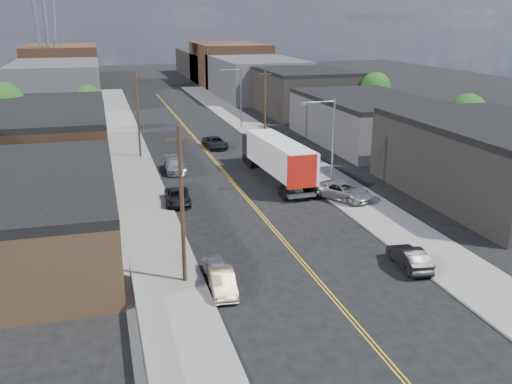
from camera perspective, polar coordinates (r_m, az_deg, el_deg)
ground at (r=85.24m, az=-6.74°, el=6.07°), size 260.00×260.00×0.00m
centerline at (r=70.76m, az=-4.82°, el=3.88°), size 0.32×120.00×0.01m
sidewalk_left at (r=69.68m, az=-12.53°, el=3.39°), size 5.00×140.00×0.15m
sidewalk_right at (r=73.04m, az=2.53°, el=4.40°), size 5.00×140.00×0.15m
warehouse_tan at (r=43.18m, az=-21.86°, el=-2.05°), size 12.00×22.00×5.60m
warehouse_brown at (r=68.17m, az=-19.82°, el=5.26°), size 12.00×26.00×6.60m
industrial_right_a at (r=56.41m, az=22.91°, el=2.91°), size 14.00×22.00×7.10m
industrial_right_b at (r=78.08m, az=11.16°, el=7.14°), size 14.00×24.00×6.10m
industrial_right_c at (r=101.63m, az=4.61°, el=10.05°), size 14.00×22.00×7.60m
skyline_left_a at (r=118.61m, az=-19.30°, el=10.26°), size 16.00×30.00×8.00m
skyline_right_a at (r=122.79m, az=-0.01°, el=11.39°), size 16.00×30.00×8.00m
skyline_left_b at (r=143.38m, az=-18.80°, el=11.72°), size 16.00×26.00×10.00m
skyline_right_b at (r=146.86m, az=-2.68°, el=12.68°), size 16.00×26.00×10.00m
skyline_left_c at (r=163.41m, az=-18.44°, el=11.76°), size 16.00×40.00×7.00m
skyline_right_c at (r=166.48m, az=-4.25°, el=12.64°), size 16.00×40.00×7.00m
streetlight_near at (r=52.96m, az=7.33°, el=5.25°), size 3.39×0.25×9.00m
streetlight_far at (r=85.87m, az=-1.78°, el=9.85°), size 3.39×0.25×9.00m
utility_pole_left_near at (r=34.80m, az=-7.41°, el=-1.30°), size 1.60×0.26×10.00m
utility_pole_left_far at (r=68.77m, az=-11.71°, el=7.57°), size 1.60×0.26×10.00m
utility_pole_right at (r=74.56m, az=0.90°, el=8.63°), size 1.60×0.26×10.00m
chainlink_fence at (r=30.43m, az=-11.57°, el=-13.62°), size 0.05×16.00×1.22m
tree_left_mid at (r=79.29m, az=-23.79°, el=7.96°), size 5.10×5.04×8.37m
tree_left_far at (r=85.54m, az=-16.43°, el=8.64°), size 4.35×4.20×6.97m
tree_right_near at (r=73.48m, az=20.42°, el=7.24°), size 4.60×4.48×7.44m
tree_right_far at (r=93.75m, az=11.89°, el=10.01°), size 4.85×4.76×7.91m
semi_truck at (r=58.73m, az=1.89°, el=3.69°), size 3.45×16.70×4.35m
car_left_a at (r=36.76m, az=-3.96°, el=-7.72°), size 1.51×3.74×1.27m
car_left_b at (r=34.97m, az=-3.35°, el=-9.01°), size 1.74×4.14×1.33m
car_left_c at (r=51.50m, az=-7.84°, el=-0.48°), size 2.57×4.94×1.33m
car_left_d at (r=62.32m, az=-8.14°, el=2.65°), size 2.21×5.07×1.45m
car_right_oncoming at (r=39.48m, az=15.09°, el=-6.35°), size 1.98×4.56×1.46m
car_right_lot_a at (r=52.35m, az=8.66°, el=0.09°), size 5.17×6.23×1.58m
car_right_lot_c at (r=66.00m, az=4.61°, el=3.64°), size 2.56×4.11×1.30m
car_ahead_truck at (r=73.49m, az=-4.09°, el=4.96°), size 2.84×5.35×1.43m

